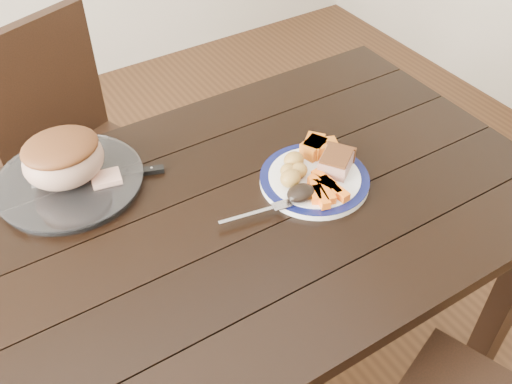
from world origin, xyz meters
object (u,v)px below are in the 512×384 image
dining_table (224,242)px  fork (261,212)px  serving_platter (70,182)px  roast_joint (64,160)px  carving_knife (124,175)px  chair_far (76,147)px  dinner_plate (314,180)px  pork_slice (336,163)px

dining_table → fork: 0.14m
dining_table → serving_platter: serving_platter is taller
dining_table → serving_platter: size_ratio=4.61×
roast_joint → carving_knife: 0.15m
chair_far → dining_table: bearing=80.7°
chair_far → carving_knife: chair_far is taller
serving_platter → fork: size_ratio=1.96×
fork → roast_joint: bearing=144.3°
serving_platter → carving_knife: 0.13m
fork → carving_knife: size_ratio=0.58×
serving_platter → carving_knife: bearing=-18.4°
fork → carving_knife: bearing=134.9°
chair_far → dinner_plate: bearing=97.1°
dinner_plate → roast_joint: bearing=148.6°
dining_table → roast_joint: (-0.26, 0.29, 0.17)m
chair_far → fork: bearing=84.9°
carving_knife → pork_slice: bearing=-11.8°
dining_table → roast_joint: roast_joint is taller
pork_slice → roast_joint: roast_joint is taller
pork_slice → roast_joint: (-0.57, 0.32, 0.04)m
pork_slice → roast_joint: size_ratio=0.46×
dining_table → pork_slice: (0.31, -0.03, 0.13)m
serving_platter → fork: fork is taller
pork_slice → fork: bearing=-173.2°
chair_far → pork_slice: size_ratio=10.52×
dining_table → fork: fork is taller
chair_far → fork: chair_far is taller
roast_joint → pork_slice: bearing=-29.0°
serving_platter → dining_table: bearing=-48.0°
pork_slice → carving_knife: (-0.45, 0.28, -0.03)m
dinner_plate → pork_slice: pork_slice is taller
roast_joint → chair_far: bearing=75.1°
dining_table → roast_joint: size_ratio=8.36×
dinner_plate → serving_platter: bearing=148.6°
serving_platter → pork_slice: bearing=-29.0°
dining_table → fork: size_ratio=9.03×
chair_far → roast_joint: chair_far is taller
roast_joint → carving_knife: (0.12, -0.04, -0.07)m
roast_joint → dining_table: bearing=-48.0°
carving_knife → fork: bearing=-35.5°
chair_far → carving_knife: (0.01, -0.48, 0.23)m
dining_table → chair_far: chair_far is taller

